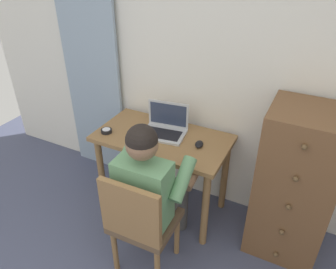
# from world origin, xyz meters

# --- Properties ---
(wall_back) EXTENTS (4.80, 0.05, 2.50)m
(wall_back) POSITION_xyz_m (0.00, 2.20, 1.25)
(wall_back) COLOR silver
(wall_back) RESTS_ON ground_plane
(curtain_panel) EXTENTS (0.60, 0.03, 2.14)m
(curtain_panel) POSITION_xyz_m (-1.18, 2.13, 1.07)
(curtain_panel) COLOR #8EA3B7
(curtain_panel) RESTS_ON ground_plane
(desk) EXTENTS (1.07, 0.58, 0.74)m
(desk) POSITION_xyz_m (-0.29, 1.84, 0.62)
(desk) COLOR olive
(desk) RESTS_ON ground_plane
(dresser) EXTENTS (0.51, 0.51, 1.18)m
(dresser) POSITION_xyz_m (0.74, 1.90, 0.59)
(dresser) COLOR brown
(dresser) RESTS_ON ground_plane
(chair) EXTENTS (0.43, 0.41, 0.86)m
(chair) POSITION_xyz_m (-0.13, 1.19, 0.48)
(chair) COLOR brown
(chair) RESTS_ON ground_plane
(person_seated) EXTENTS (0.54, 0.59, 1.18)m
(person_seated) POSITION_xyz_m (-0.13, 1.38, 0.66)
(person_seated) COLOR #4C4C4C
(person_seated) RESTS_ON ground_plane
(laptop) EXTENTS (0.37, 0.29, 0.24)m
(laptop) POSITION_xyz_m (-0.30, 1.90, 0.79)
(laptop) COLOR #B7BABF
(laptop) RESTS_ON desk
(computer_mouse) EXTENTS (0.08, 0.11, 0.03)m
(computer_mouse) POSITION_xyz_m (0.02, 1.85, 0.76)
(computer_mouse) COLOR black
(computer_mouse) RESTS_ON desk
(desk_clock) EXTENTS (0.09, 0.09, 0.03)m
(desk_clock) POSITION_xyz_m (-0.73, 1.69, 0.76)
(desk_clock) COLOR black
(desk_clock) RESTS_ON desk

